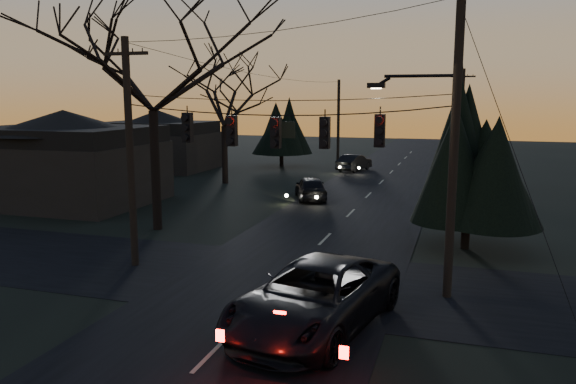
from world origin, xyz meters
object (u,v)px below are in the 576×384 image
(utility_pole_right, at_px, (447,297))
(utility_pole_far_l, at_px, (338,162))
(utility_pole_far_r, at_px, (458,178))
(sedan_oncoming_b, at_px, (354,163))
(suv_near, at_px, (315,297))
(utility_pole_left, at_px, (135,265))
(bare_tree_left, at_px, (151,61))
(evergreen_right, at_px, (470,148))
(sedan_oncoming_a, at_px, (311,188))

(utility_pole_right, bearing_deg, utility_pole_far_l, 107.72)
(utility_pole_far_r, height_order, sedan_oncoming_b, utility_pole_far_r)
(utility_pole_far_l, xyz_separation_m, suv_near, (8.07, -39.70, 0.91))
(utility_pole_left, relative_size, bare_tree_left, 0.74)
(evergreen_right, bearing_deg, utility_pole_far_r, 91.42)
(utility_pole_left, xyz_separation_m, utility_pole_far_l, (0.00, 36.00, 0.00))
(evergreen_right, height_order, suv_near, evergreen_right)
(utility_pole_far_r, xyz_separation_m, sedan_oncoming_a, (-8.70, -12.62, 0.73))
(utility_pole_far_l, bearing_deg, sedan_oncoming_a, -82.27)
(bare_tree_left, height_order, sedan_oncoming_a, bare_tree_left)
(utility_pole_far_r, bearing_deg, sedan_oncoming_a, -124.58)
(utility_pole_far_r, bearing_deg, utility_pole_left, -112.33)
(utility_pole_right, distance_m, bare_tree_left, 16.83)
(suv_near, xyz_separation_m, sedan_oncoming_a, (-5.27, 19.08, -0.18))
(utility_pole_right, height_order, utility_pole_far_l, utility_pole_right)
(utility_pole_left, height_order, suv_near, utility_pole_left)
(utility_pole_far_l, distance_m, suv_near, 40.52)
(utility_pole_far_l, height_order, sedan_oncoming_a, utility_pole_far_l)
(utility_pole_far_r, height_order, sedan_oncoming_a, utility_pole_far_r)
(evergreen_right, xyz_separation_m, sedan_oncoming_a, (-9.24, 9.12, -3.56))
(utility_pole_far_r, height_order, utility_pole_far_l, utility_pole_far_r)
(utility_pole_left, relative_size, evergreen_right, 1.15)
(suv_near, relative_size, sedan_oncoming_a, 1.53)
(utility_pole_far_r, distance_m, evergreen_right, 22.16)
(utility_pole_far_r, distance_m, bare_tree_left, 27.54)
(utility_pole_right, relative_size, bare_tree_left, 0.87)
(sedan_oncoming_b, bearing_deg, utility_pole_right, 121.09)
(bare_tree_left, distance_m, sedan_oncoming_b, 25.90)
(utility_pole_right, height_order, bare_tree_left, bare_tree_left)
(utility_pole_right, xyz_separation_m, bare_tree_left, (-13.75, 5.51, 7.99))
(utility_pole_far_r, xyz_separation_m, bare_tree_left, (-13.75, -22.49, 7.99))
(evergreen_right, relative_size, sedan_oncoming_b, 1.72)
(suv_near, bearing_deg, utility_pole_far_l, 113.27)
(suv_near, bearing_deg, bare_tree_left, 150.03)
(utility_pole_left, bearing_deg, utility_pole_right, 0.00)
(utility_pole_far_l, relative_size, sedan_oncoming_b, 1.86)
(utility_pole_left, distance_m, utility_pole_far_l, 36.00)
(evergreen_right, xyz_separation_m, suv_near, (-3.97, -9.96, -3.38))
(bare_tree_left, distance_m, evergreen_right, 14.78)
(utility_pole_left, relative_size, sedan_oncoming_a, 1.98)
(utility_pole_far_l, relative_size, evergreen_right, 1.08)
(utility_pole_left, height_order, sedan_oncoming_b, utility_pole_left)
(bare_tree_left, xyz_separation_m, evergreen_right, (14.29, 0.75, -3.70))
(utility_pole_far_l, distance_m, bare_tree_left, 31.60)
(utility_pole_right, distance_m, utility_pole_far_l, 37.79)
(utility_pole_far_r, bearing_deg, utility_pole_right, -90.00)
(sedan_oncoming_b, bearing_deg, sedan_oncoming_a, 104.84)
(utility_pole_far_l, bearing_deg, suv_near, -78.51)
(evergreen_right, bearing_deg, utility_pole_right, -94.91)
(sedan_oncoming_b, bearing_deg, suv_near, 113.77)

